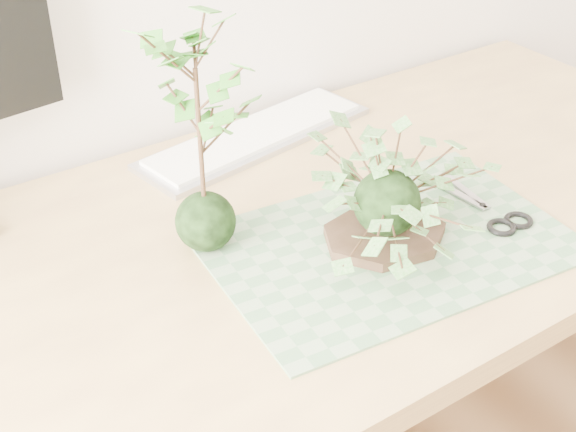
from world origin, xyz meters
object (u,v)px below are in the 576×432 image
object	(u,v)px
maple_kokedama	(196,84)
keyboard	(256,136)
ivy_kokedama	(389,175)
desk	(303,274)

from	to	relation	value
maple_kokedama	keyboard	xyz separation A→B (m)	(0.23, 0.23, -0.24)
ivy_kokedama	desk	bearing A→B (deg)	126.95
ivy_kokedama	keyboard	world-z (taller)	ivy_kokedama
maple_kokedama	keyboard	bearing A→B (deg)	45.44
desk	maple_kokedama	world-z (taller)	maple_kokedama
desk	ivy_kokedama	xyz separation A→B (m)	(0.07, -0.10, 0.20)
desk	keyboard	xyz separation A→B (m)	(0.09, 0.26, 0.10)
desk	maple_kokedama	distance (m)	0.36
ivy_kokedama	keyboard	size ratio (longest dim) A/B	0.63
desk	ivy_kokedama	size ratio (longest dim) A/B	5.54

